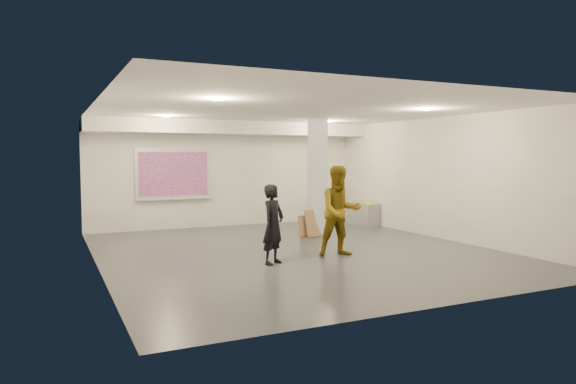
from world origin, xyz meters
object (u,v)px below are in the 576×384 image
credenza (363,214)px  man (340,211)px  woman (273,224)px  column (317,177)px  projection_screen (174,175)px

credenza → man: man is taller
woman → column: bearing=13.9°
woman → man: size_ratio=0.82×
credenza → woman: 6.18m
credenza → column: bearing=-154.1°
woman → credenza: bearing=6.0°
projection_screen → column: bearing=-40.6°
woman → man: bearing=-29.1°
column → woman: column is taller
credenza → woman: size_ratio=0.72×
column → woman: size_ratio=1.99×
projection_screen → woman: size_ratio=1.39×
woman → man: 1.57m
projection_screen → credenza: (5.32, -1.43, -1.21)m
column → man: size_ratio=1.63×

